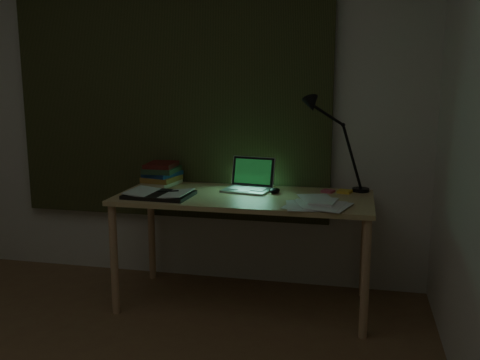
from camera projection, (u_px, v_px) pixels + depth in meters
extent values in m
cube|color=silver|center=(172.00, 101.00, 3.68)|extent=(3.50, 0.00, 2.50)
cube|color=#2D3319|center=(169.00, 71.00, 3.60)|extent=(2.20, 0.06, 2.00)
ellipsoid|color=black|center=(275.00, 191.00, 3.31)|extent=(0.08, 0.10, 0.03)
cube|color=yellow|center=(345.00, 192.00, 3.32)|extent=(0.10, 0.10, 0.02)
cube|color=#D55366|center=(328.00, 191.00, 3.34)|extent=(0.09, 0.09, 0.01)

